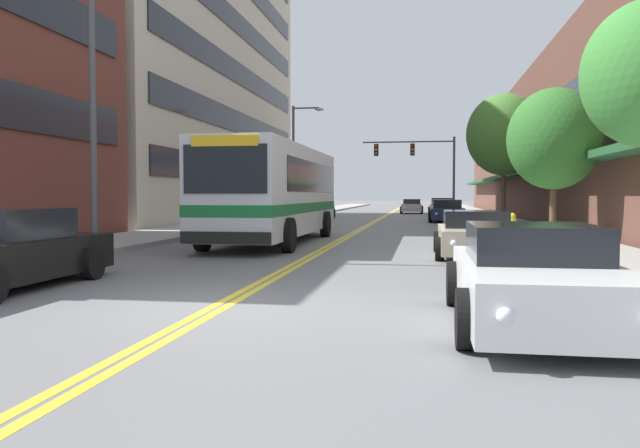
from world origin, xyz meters
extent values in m
plane|color=slate|center=(0.00, 37.00, 0.00)|extent=(240.00, 240.00, 0.00)
cube|color=#9E9B96|center=(-7.17, 37.00, 0.08)|extent=(3.35, 106.00, 0.16)
cube|color=#9E9B96|center=(7.17, 37.00, 0.08)|extent=(3.35, 106.00, 0.16)
cube|color=yellow|center=(-0.10, 37.00, 0.00)|extent=(0.14, 106.00, 0.01)
cube|color=yellow|center=(0.10, 37.00, 0.00)|extent=(0.14, 106.00, 0.01)
cube|color=black|center=(-9.06, 7.76, 4.28)|extent=(0.08, 13.18, 1.40)
cube|color=beige|center=(-15.10, 31.59, 11.18)|extent=(12.00, 31.02, 22.35)
cube|color=black|center=(-9.06, 31.59, 3.19)|extent=(0.08, 28.53, 1.40)
cube|color=black|center=(-9.06, 31.59, 6.39)|extent=(0.08, 28.53, 1.40)
cube|color=black|center=(-9.06, 31.59, 9.58)|extent=(0.08, 28.53, 1.40)
cube|color=black|center=(-9.06, 31.59, 12.77)|extent=(0.08, 28.53, 1.40)
cube|color=brown|center=(13.10, 37.00, 4.62)|extent=(8.00, 68.00, 9.25)
cube|color=#1E4C28|center=(8.55, 37.00, 2.90)|extent=(1.10, 61.20, 0.24)
cube|color=black|center=(9.06, 37.00, 5.73)|extent=(0.08, 61.20, 1.40)
cube|color=silver|center=(-2.11, 12.22, 1.79)|extent=(2.49, 11.01, 2.89)
cube|color=#196B33|center=(-2.11, 12.22, 1.22)|extent=(2.51, 11.03, 0.32)
cube|color=black|center=(-2.11, 12.77, 2.26)|extent=(2.52, 8.58, 1.04)
cube|color=black|center=(-2.11, 6.69, 2.31)|extent=(2.24, 0.04, 1.27)
cube|color=yellow|center=(-2.11, 6.68, 3.04)|extent=(1.79, 0.06, 0.28)
cube|color=black|center=(-2.11, 6.67, 0.53)|extent=(2.44, 0.08, 0.32)
cylinder|color=black|center=(-3.38, 8.47, 0.50)|extent=(0.30, 1.00, 1.00)
cylinder|color=black|center=(-0.83, 8.47, 0.50)|extent=(0.30, 1.00, 1.00)
cylinder|color=black|center=(-3.38, 15.24, 0.50)|extent=(0.30, 1.00, 1.00)
cylinder|color=black|center=(-0.83, 15.24, 0.50)|extent=(0.30, 1.00, 1.00)
cube|color=black|center=(-4.34, 1.13, 1.13)|extent=(1.59, 2.07, 0.54)
cylinder|color=black|center=(-5.29, 2.40, 0.32)|extent=(0.22, 0.64, 0.64)
cylinder|color=black|center=(-3.40, 2.40, 0.32)|extent=(0.22, 0.64, 0.64)
cube|color=red|center=(-5.00, 3.30, 0.55)|extent=(0.18, 0.04, 0.10)
cube|color=red|center=(-3.68, 3.30, 0.55)|extent=(0.18, 0.04, 0.10)
cube|color=maroon|center=(-4.31, 33.34, 0.53)|extent=(1.86, 4.52, 0.70)
cube|color=black|center=(-4.31, 33.52, 1.11)|extent=(1.60, 1.99, 0.46)
cylinder|color=black|center=(-5.26, 31.94, 0.33)|extent=(0.22, 0.66, 0.66)
cylinder|color=black|center=(-3.35, 31.94, 0.33)|extent=(0.22, 0.66, 0.66)
cylinder|color=black|center=(-5.26, 34.74, 0.33)|extent=(0.22, 0.66, 0.66)
cylinder|color=black|center=(-3.35, 34.74, 0.33)|extent=(0.22, 0.66, 0.66)
sphere|color=silver|center=(-4.96, 31.06, 0.57)|extent=(0.16, 0.16, 0.16)
sphere|color=silver|center=(-3.66, 31.06, 0.57)|extent=(0.16, 0.16, 0.16)
cube|color=red|center=(-4.98, 35.61, 0.57)|extent=(0.18, 0.04, 0.10)
cube|color=red|center=(-3.64, 35.61, 0.57)|extent=(0.18, 0.04, 0.10)
cube|color=#232328|center=(-4.34, 23.08, 0.46)|extent=(1.79, 4.36, 0.57)
cube|color=black|center=(-4.34, 23.26, 0.99)|extent=(1.54, 1.92, 0.48)
cylinder|color=black|center=(-5.25, 21.73, 0.32)|extent=(0.22, 0.63, 0.63)
cylinder|color=black|center=(-3.42, 21.73, 0.32)|extent=(0.22, 0.63, 0.63)
cylinder|color=black|center=(-5.25, 24.43, 0.32)|extent=(0.22, 0.63, 0.63)
cylinder|color=black|center=(-3.42, 24.43, 0.32)|extent=(0.22, 0.63, 0.63)
sphere|color=silver|center=(-4.96, 20.88, 0.49)|extent=(0.16, 0.16, 0.16)
sphere|color=silver|center=(-3.71, 20.88, 0.49)|extent=(0.16, 0.16, 0.16)
cube|color=red|center=(-4.98, 25.27, 0.49)|extent=(0.18, 0.04, 0.10)
cube|color=red|center=(-3.69, 25.27, 0.49)|extent=(0.18, 0.04, 0.10)
cube|color=white|center=(4.34, -0.68, 0.50)|extent=(1.79, 4.36, 0.64)
cube|color=black|center=(4.34, -0.50, 1.05)|extent=(1.54, 1.92, 0.45)
cylinder|color=black|center=(3.42, -2.03, 0.33)|extent=(0.22, 0.66, 0.66)
cylinder|color=black|center=(3.42, 0.67, 0.33)|extent=(0.22, 0.66, 0.66)
cylinder|color=black|center=(5.25, 0.67, 0.33)|extent=(0.22, 0.66, 0.66)
sphere|color=silver|center=(3.71, -2.88, 0.54)|extent=(0.16, 0.16, 0.16)
cube|color=red|center=(3.69, 1.51, 0.54)|extent=(0.18, 0.04, 0.10)
cube|color=red|center=(4.98, 1.51, 0.54)|extent=(0.18, 0.04, 0.10)
cube|color=beige|center=(4.32, 8.25, 0.47)|extent=(1.89, 4.10, 0.61)
cube|color=black|center=(4.32, 8.41, 1.00)|extent=(1.62, 1.80, 0.44)
cylinder|color=black|center=(3.36, 6.98, 0.30)|extent=(0.22, 0.60, 0.60)
cylinder|color=black|center=(5.29, 6.98, 0.30)|extent=(0.22, 0.60, 0.60)
cylinder|color=black|center=(3.36, 9.52, 0.30)|extent=(0.22, 0.60, 0.60)
cylinder|color=black|center=(5.29, 9.52, 0.30)|extent=(0.22, 0.60, 0.60)
sphere|color=silver|center=(3.66, 6.18, 0.50)|extent=(0.16, 0.16, 0.16)
sphere|color=silver|center=(4.99, 6.18, 0.50)|extent=(0.16, 0.16, 0.16)
cube|color=red|center=(3.64, 10.31, 0.50)|extent=(0.18, 0.04, 0.10)
cube|color=red|center=(5.00, 10.31, 0.50)|extent=(0.18, 0.04, 0.10)
cube|color=#19234C|center=(4.34, 29.82, 0.51)|extent=(1.94, 4.54, 0.66)
cube|color=black|center=(4.34, 30.00, 1.09)|extent=(1.67, 2.00, 0.49)
cylinder|color=black|center=(3.34, 28.41, 0.33)|extent=(0.22, 0.67, 0.67)
cylinder|color=black|center=(5.33, 28.41, 0.33)|extent=(0.22, 0.67, 0.67)
cylinder|color=black|center=(3.34, 31.23, 0.33)|extent=(0.22, 0.67, 0.67)
cylinder|color=black|center=(5.33, 31.23, 0.33)|extent=(0.22, 0.67, 0.67)
sphere|color=silver|center=(3.66, 27.53, 0.55)|extent=(0.16, 0.16, 0.16)
sphere|color=silver|center=(5.01, 27.53, 0.55)|extent=(0.16, 0.16, 0.16)
cube|color=red|center=(3.64, 32.11, 0.55)|extent=(0.18, 0.04, 0.10)
cube|color=red|center=(5.03, 32.11, 0.55)|extent=(0.18, 0.04, 0.10)
cube|color=#BCAD89|center=(4.36, 41.88, 0.50)|extent=(1.88, 4.12, 0.65)
cube|color=black|center=(4.36, 42.05, 1.10)|extent=(1.62, 1.81, 0.55)
cylinder|color=black|center=(3.40, 40.61, 0.32)|extent=(0.22, 0.65, 0.65)
cylinder|color=black|center=(5.33, 40.61, 0.32)|extent=(0.22, 0.65, 0.65)
cylinder|color=black|center=(3.40, 43.16, 0.32)|extent=(0.22, 0.65, 0.65)
cylinder|color=black|center=(5.33, 43.16, 0.32)|extent=(0.22, 0.65, 0.65)
sphere|color=silver|center=(3.70, 39.80, 0.54)|extent=(0.16, 0.16, 0.16)
sphere|color=silver|center=(5.02, 39.80, 0.54)|extent=(0.16, 0.16, 0.16)
cube|color=red|center=(3.69, 43.95, 0.54)|extent=(0.18, 0.04, 0.10)
cube|color=red|center=(5.04, 43.95, 0.54)|extent=(0.18, 0.04, 0.10)
cube|color=#B7B7BC|center=(1.91, 46.66, 0.50)|extent=(1.70, 4.71, 0.66)
cube|color=black|center=(1.91, 46.84, 1.04)|extent=(1.46, 2.07, 0.42)
cylinder|color=black|center=(1.04, 45.20, 0.32)|extent=(0.22, 0.64, 0.64)
cylinder|color=black|center=(2.79, 45.20, 0.32)|extent=(0.22, 0.64, 0.64)
cylinder|color=black|center=(1.04, 48.11, 0.32)|extent=(0.22, 0.64, 0.64)
cylinder|color=black|center=(2.79, 48.11, 0.32)|extent=(0.22, 0.64, 0.64)
sphere|color=silver|center=(1.32, 44.28, 0.54)|extent=(0.16, 0.16, 0.16)
sphere|color=silver|center=(2.51, 44.28, 0.54)|extent=(0.16, 0.16, 0.16)
cube|color=red|center=(1.30, 49.02, 0.54)|extent=(0.18, 0.04, 0.10)
cube|color=red|center=(2.53, 49.02, 0.54)|extent=(0.18, 0.04, 0.10)
cylinder|color=#47474C|center=(5.20, 39.96, 3.03)|extent=(0.18, 0.18, 6.06)
cylinder|color=#47474C|center=(1.71, 39.96, 5.71)|extent=(6.99, 0.11, 0.11)
cube|color=black|center=(2.06, 39.96, 5.11)|extent=(0.34, 0.26, 0.92)
sphere|color=red|center=(2.06, 39.80, 5.39)|extent=(0.18, 0.18, 0.18)
sphere|color=yellow|center=(2.06, 39.80, 5.11)|extent=(0.18, 0.18, 0.18)
sphere|color=green|center=(2.06, 39.80, 4.84)|extent=(0.18, 0.18, 0.18)
cylinder|color=black|center=(2.06, 39.96, 5.64)|extent=(0.02, 0.02, 0.14)
cube|color=black|center=(-0.74, 39.96, 5.11)|extent=(0.34, 0.26, 0.92)
sphere|color=red|center=(-0.74, 39.80, 5.39)|extent=(0.18, 0.18, 0.18)
sphere|color=yellow|center=(-0.74, 39.80, 5.11)|extent=(0.18, 0.18, 0.18)
sphere|color=green|center=(-0.74, 39.80, 4.84)|extent=(0.18, 0.18, 0.18)
cylinder|color=black|center=(-0.74, 39.96, 5.64)|extent=(0.02, 0.02, 0.14)
cylinder|color=#47474C|center=(-5.30, 5.89, 4.32)|extent=(0.16, 0.16, 8.65)
cylinder|color=#47474C|center=(-5.30, 30.36, 3.65)|extent=(0.16, 0.16, 7.29)
cylinder|color=#47474C|center=(-4.46, 30.36, 7.14)|extent=(1.68, 0.10, 0.10)
ellipsoid|color=#B2B2B7|center=(-3.62, 30.36, 7.04)|extent=(0.56, 0.28, 0.20)
cylinder|color=brown|center=(7.29, 13.39, 1.19)|extent=(0.23, 0.23, 2.05)
ellipsoid|color=#2D6B28|center=(7.29, 13.39, 3.53)|extent=(3.11, 3.11, 3.42)
cylinder|color=brown|center=(6.90, 23.77, 1.62)|extent=(0.25, 0.25, 2.92)
ellipsoid|color=#42752D|center=(6.90, 23.77, 4.67)|extent=(3.73, 3.73, 4.11)
cylinder|color=yellow|center=(5.95, 13.21, 0.51)|extent=(0.23, 0.23, 0.70)
sphere|color=yellow|center=(5.95, 13.21, 0.92)|extent=(0.21, 0.21, 0.21)
cylinder|color=yellow|center=(5.79, 13.21, 0.59)|extent=(0.08, 0.11, 0.11)
camera|label=1|loc=(2.97, -8.78, 1.66)|focal=35.00mm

